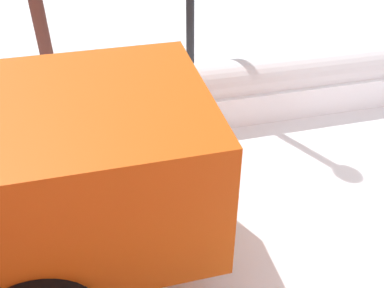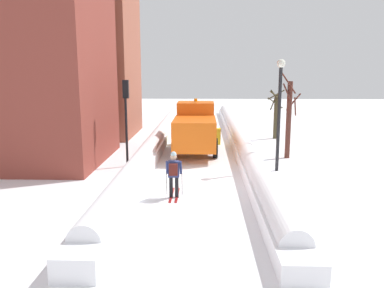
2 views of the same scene
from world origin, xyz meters
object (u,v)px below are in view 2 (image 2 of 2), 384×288
at_px(plow_truck, 195,129).
at_px(skier, 174,172).
at_px(street_lamp, 280,102).
at_px(bare_tree_mid, 276,114).
at_px(traffic_light_pole, 126,106).
at_px(bare_tree_near, 289,118).

relative_size(plow_truck, skier, 3.31).
distance_m(street_lamp, bare_tree_mid, 9.34).
xyz_separation_m(traffic_light_pole, bare_tree_mid, (8.94, 8.36, -1.31)).
xyz_separation_m(skier, traffic_light_pole, (-2.74, 4.91, 2.05)).
bearing_deg(street_lamp, skier, -138.19).
xyz_separation_m(street_lamp, bare_tree_near, (1.10, 2.85, -1.13)).
height_order(traffic_light_pole, bare_tree_near, bare_tree_near).
xyz_separation_m(plow_truck, street_lamp, (4.07, -3.86, 1.88)).
bearing_deg(bare_tree_mid, street_lamp, -99.44).
relative_size(bare_tree_near, bare_tree_mid, 1.34).
distance_m(traffic_light_pole, bare_tree_mid, 12.31).
relative_size(plow_truck, street_lamp, 1.12).
bearing_deg(street_lamp, traffic_light_pole, 174.50).
height_order(skier, bare_tree_mid, bare_tree_mid).
xyz_separation_m(street_lamp, bare_tree_mid, (1.51, 9.08, -1.62)).
distance_m(skier, bare_tree_near, 9.20).
relative_size(skier, street_lamp, 0.34).
distance_m(street_lamp, bare_tree_near, 3.25).
height_order(skier, bare_tree_near, bare_tree_near).
height_order(plow_truck, bare_tree_mid, bare_tree_mid).
xyz_separation_m(skier, bare_tree_near, (5.79, 7.04, 1.23)).
relative_size(street_lamp, bare_tree_mid, 1.53).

